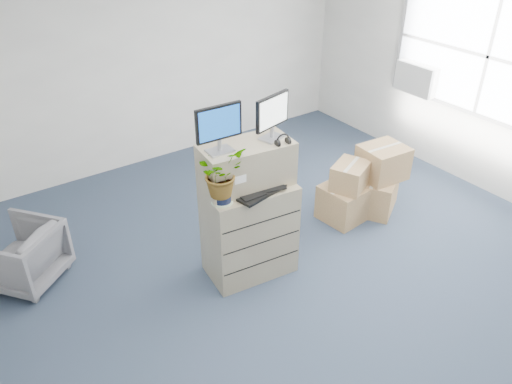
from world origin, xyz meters
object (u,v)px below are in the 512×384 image
Objects in this scene: monitor_left at (219,126)px; potted_plant at (221,178)px; keyboard at (261,192)px; water_bottle at (254,171)px; filing_cabinet_lower at (249,230)px; monitor_right at (272,115)px; office_chair at (21,252)px.

potted_plant is (-0.08, -0.13, -0.42)m from monitor_left.
water_bottle reaches higher than keyboard.
water_bottle is at bearing 15.46° from potted_plant.
filing_cabinet_lower is at bearing -9.11° from monitor_left.
water_bottle is 0.52× the size of potted_plant.
monitor_right is 0.81× the size of potted_plant.
water_bottle is at bearing 112.48° from office_chair.
filing_cabinet_lower is 1.97× the size of keyboard.
keyboard is at bearing -10.68° from potted_plant.
monitor_left is 0.45m from potted_plant.
filing_cabinet_lower is 1.45× the size of office_chair.
filing_cabinet_lower is 0.64m from water_bottle.
monitor_left is 0.86× the size of keyboard.
filing_cabinet_lower is 3.69× the size of water_bottle.
monitor_right is at bearing 114.06° from office_chair.
monitor_left is 1.61× the size of water_bottle.
water_bottle is at bearing -0.81° from monitor_left.
filing_cabinet_lower is 1.92× the size of potted_plant.
monitor_left reaches higher than potted_plant.
monitor_left is at bearing 160.62° from monitor_right.
potted_plant is (-0.35, -0.08, 0.75)m from filing_cabinet_lower.
potted_plant is at bearing 173.67° from monitor_right.
filing_cabinet_lower reaches higher than office_chair.
keyboard is 0.45m from potted_plant.
filing_cabinet_lower is 2.28× the size of monitor_left.
keyboard is at bearing -32.93° from monitor_left.
monitor_right is 0.61× the size of office_chair.
filing_cabinet_lower is 2.37× the size of monitor_right.
water_bottle reaches higher than filing_cabinet_lower.
office_chair is (-2.21, 1.15, -1.32)m from monitor_right.
water_bottle is 0.39× the size of office_chair.
monitor_left is 2.41m from office_chair.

